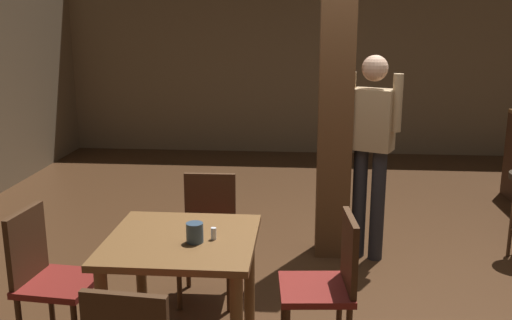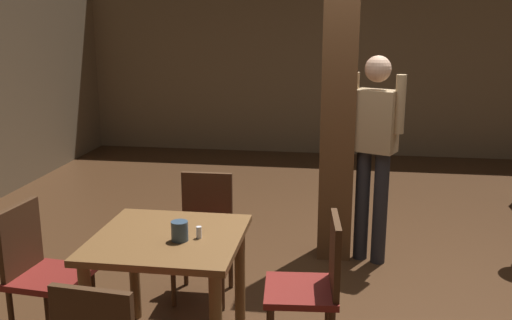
% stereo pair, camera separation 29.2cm
% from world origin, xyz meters
% --- Properties ---
extents(ground_plane, '(10.80, 10.80, 0.00)m').
position_xyz_m(ground_plane, '(0.00, 0.00, 0.00)').
color(ground_plane, '#422816').
extents(wall_back, '(8.00, 0.10, 2.80)m').
position_xyz_m(wall_back, '(0.00, 4.50, 1.40)').
color(wall_back, '#756047').
rests_on(wall_back, ground_plane).
extents(pillar, '(0.28, 0.28, 2.80)m').
position_xyz_m(pillar, '(-0.14, 0.57, 1.40)').
color(pillar, brown).
rests_on(pillar, ground_plane).
extents(dining_table, '(0.86, 0.86, 0.76)m').
position_xyz_m(dining_table, '(-1.10, -1.09, 0.62)').
color(dining_table, brown).
rests_on(dining_table, ground_plane).
extents(chair_west, '(0.46, 0.46, 0.89)m').
position_xyz_m(chair_west, '(-1.93, -1.10, 0.51)').
color(chair_west, maroon).
rests_on(chair_west, ground_plane).
extents(chair_east, '(0.46, 0.46, 0.89)m').
position_xyz_m(chair_east, '(-0.24, -1.06, 0.51)').
color(chair_east, maroon).
rests_on(chair_east, ground_plane).
extents(chair_north, '(0.43, 0.43, 0.89)m').
position_xyz_m(chair_north, '(-1.08, -0.30, 0.51)').
color(chair_north, maroon).
rests_on(chair_north, ground_plane).
extents(napkin_cup, '(0.10, 0.10, 0.11)m').
position_xyz_m(napkin_cup, '(-1.01, -1.15, 0.82)').
color(napkin_cup, '#33475B').
rests_on(napkin_cup, dining_table).
extents(salt_shaker, '(0.03, 0.03, 0.07)m').
position_xyz_m(salt_shaker, '(-0.91, -1.10, 0.80)').
color(salt_shaker, silver).
rests_on(salt_shaker, dining_table).
extents(standing_person, '(0.46, 0.32, 1.72)m').
position_xyz_m(standing_person, '(0.16, 0.49, 1.00)').
color(standing_person, tan).
rests_on(standing_person, ground_plane).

